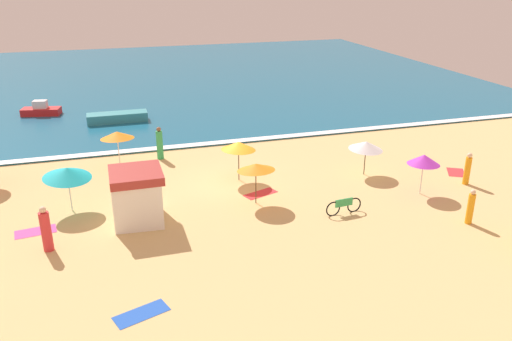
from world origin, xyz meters
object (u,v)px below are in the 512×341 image
beach_umbrella_0 (117,135)px  beach_umbrella_7 (424,160)px  beachgoer_4 (471,207)px  small_boat_1 (117,117)px  beach_umbrella_3 (256,167)px  beachgoer_1 (160,144)px  beach_umbrella_6 (366,145)px  beachgoer_0 (46,230)px  parked_bicycle (344,206)px  small_boat_0 (41,110)px  lifeguard_cabana (138,196)px  beachgoer_5 (468,169)px  beach_umbrella_2 (239,146)px  beach_umbrella_1 (67,173)px

beach_umbrella_0 → beach_umbrella_7: 16.14m
beachgoer_4 → small_boat_1: bearing=124.2°
beach_umbrella_3 → beachgoer_4: 9.58m
beachgoer_1 → beachgoer_4: (11.87, -12.11, -0.14)m
beach_umbrella_6 → beachgoer_0: beach_umbrella_6 is taller
parked_bicycle → small_boat_0: 25.95m
lifeguard_cabana → beachgoer_5: 16.49m
beach_umbrella_0 → beach_umbrella_2: beach_umbrella_2 is taller
beach_umbrella_3 → beachgoer_1: bearing=115.7°
beach_umbrella_3 → parked_bicycle: beach_umbrella_3 is taller
beach_umbrella_0 → beachgoer_1: (2.34, 0.70, -0.96)m
lifeguard_cabana → small_boat_1: bearing=90.5°
parked_bicycle → beachgoer_1: 11.98m
beach_umbrella_0 → beachgoer_0: (-3.19, -8.57, -0.98)m
beach_umbrella_3 → small_boat_0: beach_umbrella_3 is taller
beach_umbrella_3 → parked_bicycle: bearing=-32.7°
beachgoer_0 → beach_umbrella_1: bearing=77.6°
beach_umbrella_6 → small_boat_1: 18.61m
beach_umbrella_1 → parked_bicycle: beach_umbrella_1 is taller
beach_umbrella_1 → small_boat_0: beach_umbrella_1 is taller
lifeguard_cabana → beachgoer_1: 7.98m
lifeguard_cabana → small_boat_0: bearing=105.7°
beachgoer_5 → lifeguard_cabana: bearing=177.9°
lifeguard_cabana → beach_umbrella_7: bearing=-4.2°
beach_umbrella_6 → beachgoer_1: (-10.21, 5.63, -0.74)m
beach_umbrella_2 → beachgoer_4: size_ratio=1.46×
beach_umbrella_7 → beach_umbrella_1: bearing=169.6°
beach_umbrella_1 → small_boat_1: (2.74, 14.07, -1.43)m
beach_umbrella_1 → beachgoer_1: 7.51m
small_boat_1 → beachgoer_1: bearing=-76.4°
beachgoer_0 → lifeguard_cabana: bearing=22.6°
lifeguard_cabana → beach_umbrella_2: (5.42, 3.30, 0.68)m
lifeguard_cabana → beachgoer_4: size_ratio=1.49×
beach_umbrella_2 → beach_umbrella_3: size_ratio=1.02×
parked_bicycle → small_boat_0: (-14.46, 21.55, 0.08)m
beach_umbrella_0 → beach_umbrella_3: beach_umbrella_0 is taller
beach_umbrella_6 → beachgoer_4: beach_umbrella_6 is taller
beach_umbrella_3 → small_boat_1: size_ratio=0.55×
parked_bicycle → beachgoer_5: 7.68m
beach_umbrella_7 → parked_bicycle: (-4.60, -0.94, -1.41)m
beachgoer_4 → small_boat_1: 24.72m
beachgoer_1 → beachgoer_5: size_ratio=1.13×
parked_bicycle → beachgoer_0: beachgoer_0 is taller
beach_umbrella_1 → beach_umbrella_7: (16.41, -3.00, -0.06)m
small_boat_0 → beachgoer_5: bearing=-42.6°
beachgoer_1 → small_boat_1: size_ratio=0.46×
beachgoer_0 → beachgoer_1: beachgoer_1 is taller
beach_umbrella_1 → small_boat_1: beach_umbrella_1 is taller
beach_umbrella_7 → beachgoer_0: beach_umbrella_7 is taller
lifeguard_cabana → beach_umbrella_3: lifeguard_cabana is taller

